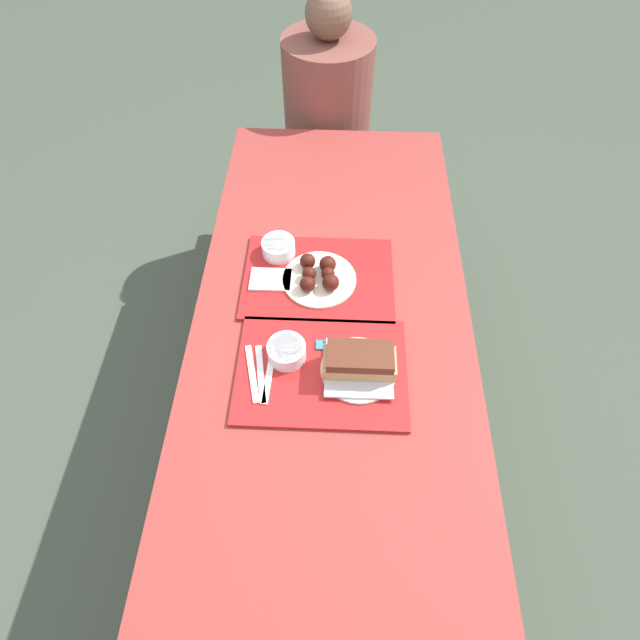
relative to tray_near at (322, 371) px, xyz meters
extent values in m
plane|color=#424C3D|center=(0.02, 0.14, -0.78)|extent=(12.00, 12.00, 0.00)
cube|color=maroon|center=(0.02, 0.14, -0.03)|extent=(0.78, 1.85, 0.04)
cylinder|color=maroon|center=(-0.31, 0.99, -0.41)|extent=(0.07, 0.07, 0.74)
cylinder|color=maroon|center=(0.35, 0.99, -0.41)|extent=(0.07, 0.07, 0.74)
cube|color=maroon|center=(0.02, 1.29, -0.35)|extent=(0.74, 0.28, 0.04)
cylinder|color=maroon|center=(-0.29, 1.29, -0.57)|extent=(0.06, 0.06, 0.42)
cylinder|color=maroon|center=(0.33, 1.29, -0.57)|extent=(0.06, 0.06, 0.42)
cube|color=red|center=(0.00, 0.00, 0.00)|extent=(0.44, 0.32, 0.01)
cube|color=red|center=(-0.02, 0.31, 0.00)|extent=(0.44, 0.32, 0.01)
cylinder|color=white|center=(-0.09, 0.04, 0.03)|extent=(0.10, 0.10, 0.05)
cylinder|color=beige|center=(-0.09, 0.04, 0.05)|extent=(0.09, 0.09, 0.01)
cylinder|color=beige|center=(0.09, 0.00, 0.01)|extent=(0.19, 0.19, 0.01)
cube|color=silver|center=(0.09, 0.00, 0.02)|extent=(0.17, 0.17, 0.01)
cube|color=tan|center=(0.09, 0.00, 0.04)|extent=(0.18, 0.08, 0.04)
cube|color=#562819|center=(0.09, 0.00, 0.08)|extent=(0.16, 0.09, 0.03)
cube|color=white|center=(-0.15, -0.02, 0.01)|extent=(0.05, 0.17, 0.00)
cube|color=white|center=(-0.13, -0.02, 0.01)|extent=(0.02, 0.17, 0.00)
cube|color=white|center=(-0.18, -0.02, 0.01)|extent=(0.06, 0.17, 0.00)
cube|color=teal|center=(0.00, 0.07, 0.01)|extent=(0.04, 0.03, 0.01)
cylinder|color=white|center=(-0.15, 0.40, 0.03)|extent=(0.10, 0.10, 0.05)
cylinder|color=beige|center=(-0.15, 0.40, 0.05)|extent=(0.09, 0.09, 0.01)
cylinder|color=beige|center=(-0.02, 0.30, 0.01)|extent=(0.22, 0.22, 0.01)
sphere|color=#42140C|center=(0.01, 0.30, 0.03)|extent=(0.04, 0.04, 0.04)
sphere|color=#42140C|center=(0.00, 0.33, 0.04)|extent=(0.05, 0.05, 0.05)
sphere|color=#42140C|center=(-0.05, 0.35, 0.04)|extent=(0.05, 0.05, 0.05)
sphere|color=#42140C|center=(-0.05, 0.30, 0.03)|extent=(0.04, 0.04, 0.04)
sphere|color=#42140C|center=(-0.05, 0.26, 0.04)|extent=(0.05, 0.05, 0.05)
sphere|color=#42140C|center=(0.02, 0.27, 0.04)|extent=(0.05, 0.05, 0.05)
cube|color=white|center=(-0.16, 0.29, 0.01)|extent=(0.12, 0.08, 0.01)
cylinder|color=brown|center=(-0.03, 1.29, -0.05)|extent=(0.36, 0.36, 0.56)
sphere|color=brown|center=(-0.03, 1.29, 0.32)|extent=(0.17, 0.17, 0.17)
camera|label=1|loc=(0.02, -0.65, 1.12)|focal=28.00mm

